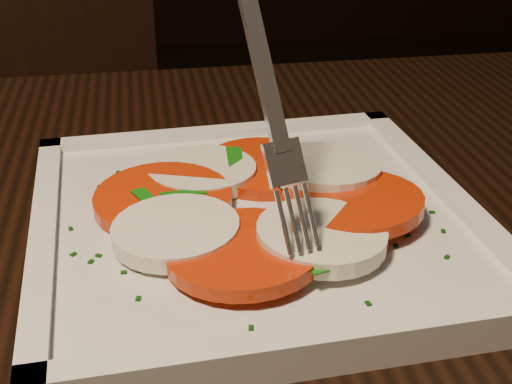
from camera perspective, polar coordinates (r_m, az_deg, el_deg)
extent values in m
cube|color=black|center=(0.42, -4.89, -9.74)|extent=(1.22, 0.82, 0.04)
cube|color=black|center=(1.10, -14.37, -2.41)|extent=(0.54, 0.54, 0.04)
cube|color=black|center=(1.18, -18.27, 12.34)|extent=(0.41, 0.18, 0.46)
cylinder|color=black|center=(1.15, -1.49, -14.98)|extent=(0.04, 0.04, 0.41)
cylinder|color=black|center=(1.42, -8.13, -6.14)|extent=(0.04, 0.04, 0.41)
cube|color=silver|center=(0.45, 0.00, -2.56)|extent=(0.29, 0.29, 0.01)
cylinder|color=#BD2104|center=(0.49, 0.76, 1.98)|extent=(0.09, 0.09, 0.01)
cylinder|color=silver|center=(0.48, -4.35, 1.58)|extent=(0.07, 0.07, 0.01)
cylinder|color=#BD2104|center=(0.45, -7.44, -0.59)|extent=(0.09, 0.09, 0.01)
cylinder|color=silver|center=(0.41, -6.43, -3.15)|extent=(0.07, 0.07, 0.01)
cylinder|color=#BD2104|center=(0.39, -0.97, -4.77)|extent=(0.09, 0.09, 0.01)
cylinder|color=silver|center=(0.40, 5.26, -3.53)|extent=(0.07, 0.07, 0.01)
cylinder|color=#BD2104|center=(0.44, 7.68, -0.84)|extent=(0.09, 0.09, 0.02)
cylinder|color=silver|center=(0.47, 5.58, 1.87)|extent=(0.07, 0.07, 0.01)
cube|color=#145F10|center=(0.38, 3.44, -5.12)|extent=(0.03, 0.04, 0.00)
cube|color=#145F10|center=(0.40, 4.23, -3.24)|extent=(0.03, 0.03, 0.00)
cube|color=#145F10|center=(0.44, 6.02, -0.77)|extent=(0.01, 0.04, 0.00)
cube|color=#145F10|center=(0.42, 6.42, -2.30)|extent=(0.04, 0.02, 0.01)
cube|color=#145F10|center=(0.41, 3.26, -2.58)|extent=(0.03, 0.02, 0.00)
cube|color=#145F10|center=(0.49, -1.69, 2.77)|extent=(0.01, 0.03, 0.00)
cube|color=#145F10|center=(0.46, 5.58, 0.75)|extent=(0.03, 0.03, 0.00)
cube|color=#145F10|center=(0.43, 5.58, -1.39)|extent=(0.03, 0.02, 0.00)
cube|color=#145F10|center=(0.45, -5.85, -0.10)|extent=(0.03, 0.01, 0.00)
cube|color=#145F10|center=(0.44, -8.37, -0.79)|extent=(0.03, 0.04, 0.00)
cube|color=#0D3309|center=(0.39, -10.55, -6.34)|extent=(0.00, 0.00, 0.00)
cube|color=#0D3309|center=(0.52, 0.01, 2.84)|extent=(0.00, 0.00, 0.00)
cube|color=#0D3309|center=(0.41, -14.40, -4.85)|extent=(0.00, 0.00, 0.00)
cube|color=#0D3309|center=(0.35, -0.41, -10.81)|extent=(0.00, 0.00, 0.00)
cube|color=#0D3309|center=(0.46, 13.92, -1.58)|extent=(0.00, 0.00, 0.00)
cube|color=#0D3309|center=(0.51, -6.38, 2.32)|extent=(0.00, 0.00, 0.00)
cube|color=#0D3309|center=(0.42, 11.13, -4.24)|extent=(0.00, 0.00, 0.00)
cube|color=#0D3309|center=(0.37, -9.40, -8.41)|extent=(0.00, 0.00, 0.00)
cube|color=#0D3309|center=(0.45, -11.06, -1.91)|extent=(0.00, 0.00, 0.00)
cube|color=#0D3309|center=(0.49, -12.38, 0.44)|extent=(0.00, 0.00, 0.00)
cube|color=#0D3309|center=(0.46, 12.19, -1.39)|extent=(0.00, 0.00, 0.00)
cube|color=#0D3309|center=(0.50, 7.40, 1.65)|extent=(0.00, 0.00, 0.00)
cube|color=#0D3309|center=(0.41, 15.03, -5.05)|extent=(0.00, 0.00, 0.00)
cube|color=#0D3309|center=(0.54, 3.04, 3.98)|extent=(0.00, 0.00, 0.00)
cube|color=#0D3309|center=(0.50, -10.92, 1.55)|extent=(0.00, 0.00, 0.00)
cube|color=#0D3309|center=(0.41, -12.48, -4.99)|extent=(0.00, 0.00, 0.00)
cube|color=#0D3309|center=(0.37, 8.96, -8.80)|extent=(0.00, 0.00, 0.00)
cube|color=#0D3309|center=(0.45, -11.89, -1.64)|extent=(0.00, 0.00, 0.00)
cube|color=#0D3309|center=(0.43, 12.00, -3.42)|extent=(0.00, 0.00, 0.00)
cube|color=#0D3309|center=(0.44, 14.76, -3.05)|extent=(0.00, 0.00, 0.00)
cube|color=#0D3309|center=(0.52, 7.78, 2.58)|extent=(0.00, 0.00, 0.00)
cube|color=#0D3309|center=(0.51, 6.00, 2.18)|extent=(0.00, 0.00, 0.00)
cube|color=#0D3309|center=(0.44, -14.60, -2.86)|extent=(0.00, 0.00, 0.00)
cube|color=#0D3309|center=(0.39, -9.32, -6.16)|extent=(0.00, 0.00, 0.00)
cube|color=#0D3309|center=(0.50, -9.13, 1.38)|extent=(0.00, 0.00, 0.00)
cube|color=#0D3309|center=(0.55, 0.86, 4.23)|extent=(0.00, 0.00, 0.00)
cube|color=#0D3309|center=(0.41, -13.07, -5.45)|extent=(0.00, 0.00, 0.00)
cube|color=#0D3309|center=(0.51, -7.80, 2.14)|extent=(0.00, 0.00, 0.00)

